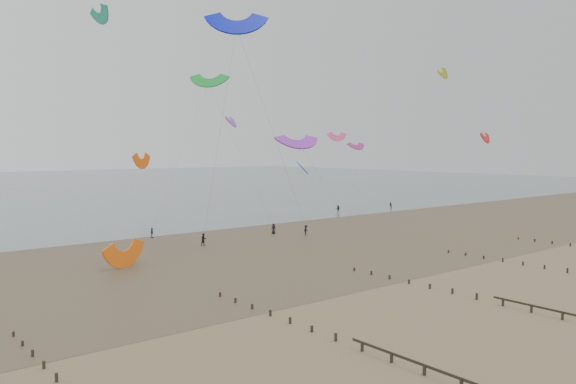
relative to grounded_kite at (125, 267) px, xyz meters
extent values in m
plane|color=brown|center=(15.60, -30.51, 0.00)|extent=(500.00, 500.00, 0.00)
plane|color=#473A28|center=(15.60, 4.49, 0.01)|extent=(500.00, 500.00, 0.00)
ellipsoid|color=slate|center=(-2.40, -8.51, 0.01)|extent=(23.60, 14.36, 0.01)
ellipsoid|color=slate|center=(27.60, 7.49, 0.01)|extent=(33.64, 18.32, 0.01)
ellipsoid|color=slate|center=(60.60, -0.51, 0.01)|extent=(19.65, 13.67, 0.01)
cube|color=black|center=(-16.40, -29.04, 0.23)|extent=(0.16, 0.16, 0.57)
cube|color=black|center=(-16.40, -26.41, 0.22)|extent=(0.16, 0.16, 0.54)
cube|color=black|center=(-16.40, -23.78, 0.20)|extent=(0.16, 0.16, 0.51)
cube|color=black|center=(-16.40, -21.15, 0.19)|extent=(0.16, 0.16, 0.48)
cube|color=black|center=(-16.40, -18.51, 0.17)|extent=(0.16, 0.16, 0.45)
cube|color=black|center=(1.60, -44.83, 0.32)|extent=(0.16, 0.16, 0.74)
cube|color=black|center=(1.60, -42.20, 0.31)|extent=(0.16, 0.16, 0.71)
cube|color=black|center=(1.60, -39.57, 0.29)|extent=(0.16, 0.16, 0.68)
cube|color=black|center=(1.60, -36.94, 0.28)|extent=(0.16, 0.16, 0.65)
cube|color=black|center=(1.60, -34.30, 0.26)|extent=(0.16, 0.16, 0.62)
cube|color=black|center=(1.60, -31.67, 0.25)|extent=(0.16, 0.16, 0.59)
cube|color=black|center=(1.60, -29.04, 0.23)|extent=(0.16, 0.16, 0.57)
cube|color=black|center=(1.60, -26.41, 0.22)|extent=(0.16, 0.16, 0.54)
cube|color=black|center=(1.60, -23.78, 0.20)|extent=(0.16, 0.16, 0.51)
cube|color=black|center=(1.60, -21.15, 0.19)|extent=(0.16, 0.16, 0.48)
cube|color=black|center=(1.60, -18.51, 0.17)|extent=(0.16, 0.16, 0.45)
cube|color=black|center=(19.60, -42.20, 0.31)|extent=(0.16, 0.16, 0.71)
cube|color=black|center=(19.60, -39.57, 0.29)|extent=(0.16, 0.16, 0.68)
cube|color=black|center=(19.60, -36.94, 0.28)|extent=(0.16, 0.16, 0.65)
cube|color=black|center=(19.60, -34.30, 0.26)|extent=(0.16, 0.16, 0.62)
cube|color=black|center=(19.60, -31.67, 0.25)|extent=(0.16, 0.16, 0.59)
cube|color=black|center=(19.60, -29.04, 0.23)|extent=(0.16, 0.16, 0.57)
cube|color=black|center=(19.60, -26.41, 0.22)|extent=(0.16, 0.16, 0.54)
cube|color=black|center=(19.60, -23.78, 0.20)|extent=(0.16, 0.16, 0.51)
cube|color=black|center=(19.60, -21.15, 0.19)|extent=(0.16, 0.16, 0.48)
cube|color=black|center=(19.60, -18.51, 0.17)|extent=(0.16, 0.16, 0.45)
cube|color=black|center=(37.60, -34.30, 0.26)|extent=(0.16, 0.16, 0.62)
cube|color=black|center=(37.60, -31.67, 0.25)|extent=(0.16, 0.16, 0.59)
cube|color=black|center=(37.60, -29.04, 0.23)|extent=(0.16, 0.16, 0.57)
cube|color=black|center=(37.60, -26.41, 0.22)|extent=(0.16, 0.16, 0.54)
cube|color=black|center=(37.60, -23.78, 0.20)|extent=(0.16, 0.16, 0.51)
cube|color=black|center=(37.60, -21.15, 0.19)|extent=(0.16, 0.16, 0.48)
cube|color=black|center=(37.60, -18.51, 0.17)|extent=(0.16, 0.16, 0.45)
cube|color=black|center=(55.60, -26.41, 0.22)|extent=(0.16, 0.16, 0.54)
cube|color=black|center=(55.60, -23.78, 0.20)|extent=(0.16, 0.16, 0.51)
cube|color=black|center=(55.60, -21.15, 0.19)|extent=(0.16, 0.16, 0.48)
cube|color=black|center=(55.60, -18.51, 0.17)|extent=(0.16, 0.16, 0.45)
imported|color=black|center=(32.81, 5.40, 0.85)|extent=(1.25, 1.02, 1.69)
imported|color=black|center=(14.75, 7.03, 0.92)|extent=(0.97, 0.80, 1.83)
imported|color=black|center=(29.73, 10.02, 0.85)|extent=(0.87, 0.99, 1.70)
imported|color=black|center=(73.66, 22.87, 0.83)|extent=(1.02, 1.02, 1.67)
imported|color=black|center=(12.20, 18.70, 0.80)|extent=(0.58, 1.00, 1.61)
imported|color=black|center=(60.35, 26.52, 0.77)|extent=(1.50, 0.90, 1.54)
camera|label=1|loc=(-26.02, -63.13, 13.89)|focal=35.00mm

